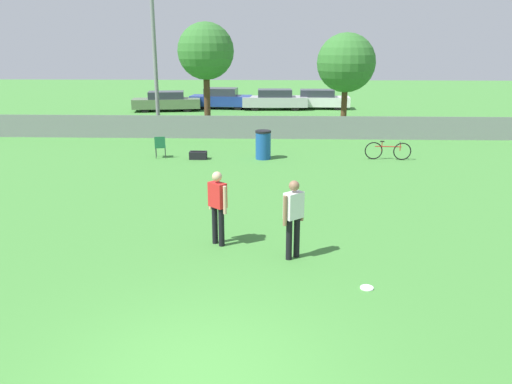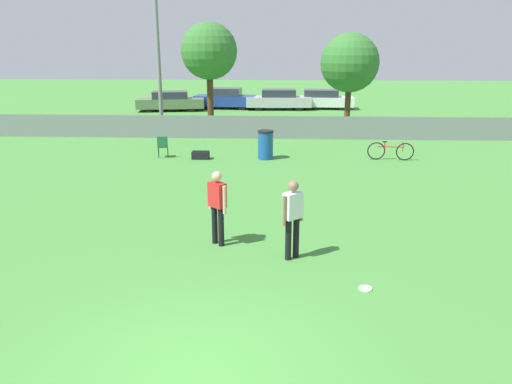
{
  "view_description": "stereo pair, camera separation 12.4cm",
  "coord_description": "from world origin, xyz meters",
  "px_view_note": "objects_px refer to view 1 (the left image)",
  "views": [
    {
      "loc": [
        1.02,
        -5.73,
        4.33
      ],
      "look_at": [
        0.61,
        5.37,
        1.05
      ],
      "focal_mm": 35.0,
      "sensor_mm": 36.0,
      "label": 1
    },
    {
      "loc": [
        1.14,
        -5.72,
        4.33
      ],
      "look_at": [
        0.61,
        5.37,
        1.05
      ],
      "focal_mm": 35.0,
      "sensor_mm": 36.0,
      "label": 2
    }
  ],
  "objects_px": {
    "parked_car_blue": "(221,99)",
    "folding_chair_sideline": "(160,145)",
    "frisbee_disc": "(367,288)",
    "parked_car_olive": "(166,101)",
    "tree_far_right": "(346,63)",
    "parked_car_white": "(317,99)",
    "gear_bag_sideline": "(198,155)",
    "light_pole": "(154,42)",
    "bicycle_sideline": "(388,151)",
    "player_thrower_red": "(218,203)",
    "parked_car_silver": "(275,100)",
    "trash_bin": "(263,145)",
    "tree_near_pole": "(206,52)",
    "player_receiver_white": "(293,214)"
  },
  "relations": [
    {
      "from": "folding_chair_sideline",
      "to": "parked_car_silver",
      "type": "relative_size",
      "value": 0.19
    },
    {
      "from": "frisbee_disc",
      "to": "folding_chair_sideline",
      "type": "distance_m",
      "value": 12.62
    },
    {
      "from": "tree_near_pole",
      "to": "frisbee_disc",
      "type": "bearing_deg",
      "value": -73.17
    },
    {
      "from": "player_receiver_white",
      "to": "parked_car_blue",
      "type": "relative_size",
      "value": 0.39
    },
    {
      "from": "player_receiver_white",
      "to": "player_thrower_red",
      "type": "distance_m",
      "value": 1.78
    },
    {
      "from": "player_receiver_white",
      "to": "parked_car_blue",
      "type": "distance_m",
      "value": 26.12
    },
    {
      "from": "parked_car_white",
      "to": "bicycle_sideline",
      "type": "bearing_deg",
      "value": -82.55
    },
    {
      "from": "light_pole",
      "to": "bicycle_sideline",
      "type": "height_order",
      "value": "light_pole"
    },
    {
      "from": "light_pole",
      "to": "parked_car_blue",
      "type": "bearing_deg",
      "value": 77.32
    },
    {
      "from": "frisbee_disc",
      "to": "parked_car_white",
      "type": "bearing_deg",
      "value": 87.42
    },
    {
      "from": "bicycle_sideline",
      "to": "parked_car_blue",
      "type": "relative_size",
      "value": 0.41
    },
    {
      "from": "frisbee_disc",
      "to": "parked_car_olive",
      "type": "distance_m",
      "value": 27.22
    },
    {
      "from": "player_receiver_white",
      "to": "parked_car_white",
      "type": "height_order",
      "value": "player_receiver_white"
    },
    {
      "from": "player_receiver_white",
      "to": "tree_far_right",
      "type": "bearing_deg",
      "value": 38.0
    },
    {
      "from": "player_thrower_red",
      "to": "parked_car_white",
      "type": "xyz_separation_m",
      "value": [
        4.21,
        25.22,
        -0.33
      ]
    },
    {
      "from": "trash_bin",
      "to": "light_pole",
      "type": "bearing_deg",
      "value": 131.54
    },
    {
      "from": "tree_near_pole",
      "to": "gear_bag_sideline",
      "type": "xyz_separation_m",
      "value": [
        0.44,
        -6.37,
        -3.86
      ]
    },
    {
      "from": "parked_car_silver",
      "to": "light_pole",
      "type": "bearing_deg",
      "value": -124.11
    },
    {
      "from": "folding_chair_sideline",
      "to": "tree_near_pole",
      "type": "bearing_deg",
      "value": -110.47
    },
    {
      "from": "light_pole",
      "to": "parked_car_blue",
      "type": "xyz_separation_m",
      "value": [
        2.23,
        9.92,
        -3.76
      ]
    },
    {
      "from": "tree_far_right",
      "to": "gear_bag_sideline",
      "type": "height_order",
      "value": "tree_far_right"
    },
    {
      "from": "gear_bag_sideline",
      "to": "parked_car_silver",
      "type": "relative_size",
      "value": 0.15
    },
    {
      "from": "parked_car_white",
      "to": "trash_bin",
      "type": "bearing_deg",
      "value": -99.53
    },
    {
      "from": "player_receiver_white",
      "to": "parked_car_silver",
      "type": "bearing_deg",
      "value": 49.63
    },
    {
      "from": "player_receiver_white",
      "to": "parked_car_white",
      "type": "relative_size",
      "value": 0.37
    },
    {
      "from": "parked_car_blue",
      "to": "player_thrower_red",
      "type": "bearing_deg",
      "value": -79.86
    },
    {
      "from": "bicycle_sideline",
      "to": "parked_car_white",
      "type": "height_order",
      "value": "parked_car_white"
    },
    {
      "from": "trash_bin",
      "to": "parked_car_white",
      "type": "relative_size",
      "value": 0.25
    },
    {
      "from": "parked_car_silver",
      "to": "parked_car_white",
      "type": "bearing_deg",
      "value": 8.55
    },
    {
      "from": "player_thrower_red",
      "to": "trash_bin",
      "type": "xyz_separation_m",
      "value": [
        0.8,
        8.87,
        -0.42
      ]
    },
    {
      "from": "parked_car_blue",
      "to": "bicycle_sideline",
      "type": "bearing_deg",
      "value": -58.67
    },
    {
      "from": "folding_chair_sideline",
      "to": "parked_car_silver",
      "type": "height_order",
      "value": "parked_car_silver"
    },
    {
      "from": "parked_car_white",
      "to": "tree_near_pole",
      "type": "bearing_deg",
      "value": -120.14
    },
    {
      "from": "parked_car_white",
      "to": "tree_far_right",
      "type": "bearing_deg",
      "value": -81.75
    },
    {
      "from": "light_pole",
      "to": "tree_near_pole",
      "type": "relative_size",
      "value": 1.37
    },
    {
      "from": "tree_far_right",
      "to": "trash_bin",
      "type": "height_order",
      "value": "tree_far_right"
    },
    {
      "from": "bicycle_sideline",
      "to": "parked_car_silver",
      "type": "xyz_separation_m",
      "value": [
        -4.45,
        15.77,
        0.33
      ]
    },
    {
      "from": "light_pole",
      "to": "parked_car_olive",
      "type": "xyz_separation_m",
      "value": [
        -1.35,
        8.44,
        -3.81
      ]
    },
    {
      "from": "gear_bag_sideline",
      "to": "parked_car_blue",
      "type": "relative_size",
      "value": 0.15
    },
    {
      "from": "parked_car_silver",
      "to": "folding_chair_sideline",
      "type": "bearing_deg",
      "value": -107.81
    },
    {
      "from": "tree_near_pole",
      "to": "parked_car_olive",
      "type": "distance_m",
      "value": 9.96
    },
    {
      "from": "bicycle_sideline",
      "to": "gear_bag_sideline",
      "type": "distance_m",
      "value": 7.46
    },
    {
      "from": "parked_car_blue",
      "to": "folding_chair_sideline",
      "type": "bearing_deg",
      "value": -88.3
    },
    {
      "from": "frisbee_disc",
      "to": "bicycle_sideline",
      "type": "bearing_deg",
      "value": 76.06
    },
    {
      "from": "bicycle_sideline",
      "to": "parked_car_blue",
      "type": "bearing_deg",
      "value": 122.11
    },
    {
      "from": "parked_car_olive",
      "to": "parked_car_silver",
      "type": "bearing_deg",
      "value": -0.96
    },
    {
      "from": "player_thrower_red",
      "to": "gear_bag_sideline",
      "type": "xyz_separation_m",
      "value": [
        -1.76,
        8.74,
        -0.83
      ]
    },
    {
      "from": "tree_far_right",
      "to": "parked_car_white",
      "type": "height_order",
      "value": "tree_far_right"
    },
    {
      "from": "parked_car_olive",
      "to": "parked_car_white",
      "type": "relative_size",
      "value": 1.03
    },
    {
      "from": "tree_near_pole",
      "to": "parked_car_blue",
      "type": "height_order",
      "value": "tree_near_pole"
    }
  ]
}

